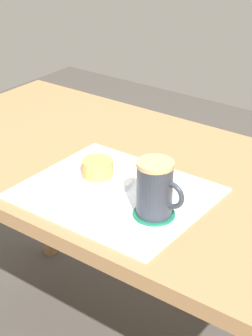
% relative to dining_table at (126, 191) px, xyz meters
% --- Properties ---
extents(dining_table, '(1.30, 0.69, 0.71)m').
position_rel_dining_table_xyz_m(dining_table, '(0.00, 0.00, 0.00)').
color(dining_table, '#997047').
rests_on(dining_table, ground_plane).
extents(placemat, '(0.42, 0.35, 0.00)m').
position_rel_dining_table_xyz_m(placemat, '(0.07, -0.13, 0.08)').
color(placemat, white).
rests_on(placemat, dining_table).
extents(pastry_plate, '(0.18, 0.18, 0.01)m').
position_rel_dining_table_xyz_m(pastry_plate, '(-0.00, -0.11, 0.09)').
color(pastry_plate, white).
rests_on(pastry_plate, placemat).
extents(pastry, '(0.08, 0.08, 0.04)m').
position_rel_dining_table_xyz_m(pastry, '(-0.00, -0.11, 0.12)').
color(pastry, tan).
rests_on(pastry, pastry_plate).
extents(coffee_coaster, '(0.09, 0.09, 0.00)m').
position_rel_dining_table_xyz_m(coffee_coaster, '(0.20, -0.16, 0.09)').
color(coffee_coaster, '#196B4C').
rests_on(coffee_coaster, placemat).
extents(coffee_mug, '(0.11, 0.08, 0.12)m').
position_rel_dining_table_xyz_m(coffee_mug, '(0.20, -0.16, 0.15)').
color(coffee_mug, '#2D333D').
rests_on(coffee_mug, coffee_coaster).
extents(teaspoon, '(0.13, 0.02, 0.01)m').
position_rel_dining_table_xyz_m(teaspoon, '(0.15, -0.29, 0.09)').
color(teaspoon, silver).
rests_on(teaspoon, placemat).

